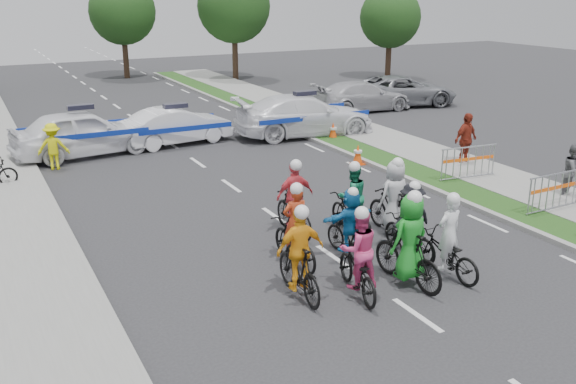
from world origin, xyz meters
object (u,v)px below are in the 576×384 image
rider_6 (295,237)px  police_car_1 (176,126)px  rider_0 (446,249)px  rider_7 (394,205)px  tree_1 (234,6)px  cone_1 (333,131)px  rider_3 (299,262)px  police_car_0 (83,133)px  rider_2 (358,262)px  civilian_sedan (362,96)px  tree_4 (122,12)px  marshal_hiviz (53,147)px  barrier_2 (468,164)px  civilian_suv (403,91)px  rider_9 (294,205)px  spectator_1 (574,172)px  rider_4 (410,226)px  police_car_2 (305,115)px  rider_5 (350,227)px  spectator_2 (466,140)px  rider_1 (409,249)px  cone_0 (358,155)px  rider_8 (351,207)px  barrier_1 (554,193)px  tree_2 (390,18)px

rider_6 → police_car_1: bearing=-95.7°
rider_0 → rider_7: (0.43, 2.45, 0.14)m
tree_1 → rider_0: bearing=-104.4°
rider_6 → cone_1: 11.92m
rider_3 → police_car_0: 13.21m
rider_2 → tree_1: (9.53, 28.77, 3.84)m
civilian_sedan → tree_1: 13.25m
tree_4 → marshal_hiviz: bearing=-109.9°
rider_3 → barrier_2: size_ratio=0.96×
rider_2 → tree_1: tree_1 is taller
rider_3 → tree_4: 32.84m
civilian_suv → rider_2: bearing=155.0°
rider_3 → tree_4: tree_4 is taller
rider_9 → tree_4: bearing=-95.8°
rider_0 → spectator_1: (6.60, 2.35, 0.18)m
rider_9 → barrier_2: 6.97m
rider_0 → rider_4: bearing=-95.0°
rider_2 → rider_9: bearing=-85.7°
police_car_2 → rider_2: bearing=163.8°
rider_5 → police_car_0: bearing=-79.8°
police_car_0 → spectator_2: size_ratio=2.72×
rider_1 → cone_0: rider_1 is taller
cone_1 → rider_8: bearing=-118.6°
spectator_1 → barrier_1: (-1.48, -0.65, -0.24)m
barrier_1 → cone_0: bearing=106.5°
spectator_1 → cone_1: 9.66m
rider_7 → spectator_1: 6.17m
tree_1 → tree_4: 7.22m
spectator_1 → tree_2: (9.82, 22.55, 3.04)m
rider_7 → spectator_2: size_ratio=1.08×
rider_0 → police_car_1: bearing=-89.3°
rider_5 → barrier_2: (6.36, 3.22, -0.15)m
rider_8 → rider_5: bearing=57.3°
barrier_2 → tree_4: bearing=97.5°
spectator_1 → cone_0: 6.79m
rider_4 → spectator_1: rider_4 is taller
spectator_1 → rider_5: bearing=165.4°
marshal_hiviz → tree_4: 22.18m
rider_0 → spectator_2: rider_0 is taller
rider_1 → spectator_2: rider_1 is taller
tree_2 → rider_2: bearing=-126.8°
rider_6 → tree_4: size_ratio=0.30×
rider_5 → tree_4: tree_4 is taller
rider_1 → tree_1: 30.29m
police_car_2 → civilian_suv: police_car_2 is taller
rider_7 → marshal_hiviz: 11.79m
rider_2 → rider_9: (0.42, 3.43, 0.04)m
police_car_0 → civilian_sedan: size_ratio=1.01×
police_car_1 → civilian_suv: civilian_suv is taller
spectator_2 → rider_0: bearing=-145.5°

